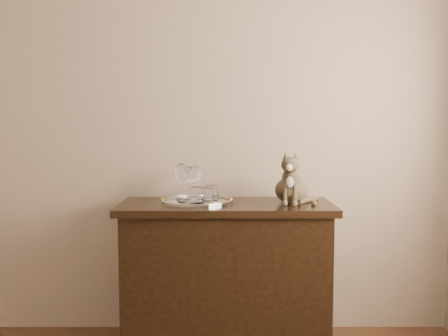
% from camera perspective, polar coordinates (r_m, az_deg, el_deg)
% --- Properties ---
extents(wall_back, '(4.00, 0.10, 2.70)m').
position_cam_1_polar(wall_back, '(3.15, -10.84, 5.96)').
color(wall_back, tan).
rests_on(wall_back, ground).
extents(sideboard, '(1.20, 0.50, 0.85)m').
position_cam_1_polar(sideboard, '(2.91, 0.23, -12.33)').
color(sideboard, black).
rests_on(sideboard, ground).
extents(tray, '(0.40, 0.40, 0.01)m').
position_cam_1_polar(tray, '(2.84, -3.13, -3.89)').
color(tray, silver).
rests_on(tray, sideboard).
extents(wine_glass_a, '(0.08, 0.08, 0.21)m').
position_cam_1_polar(wine_glass_a, '(2.89, -4.88, -1.57)').
color(wine_glass_a, silver).
rests_on(wine_glass_a, tray).
extents(wine_glass_b, '(0.07, 0.07, 0.19)m').
position_cam_1_polar(wine_glass_b, '(2.94, -3.87, -1.65)').
color(wine_glass_b, silver).
rests_on(wine_glass_b, tray).
extents(wine_glass_c, '(0.07, 0.07, 0.19)m').
position_cam_1_polar(wine_glass_c, '(2.82, -4.73, -1.95)').
color(wine_glass_c, silver).
rests_on(wine_glass_c, tray).
extents(wine_glass_d, '(0.08, 0.08, 0.20)m').
position_cam_1_polar(wine_glass_d, '(2.84, -3.32, -1.76)').
color(wine_glass_d, white).
rests_on(wine_glass_d, tray).
extents(tumbler_a, '(0.07, 0.07, 0.08)m').
position_cam_1_polar(tumbler_a, '(2.78, -1.90, -3.15)').
color(tumbler_a, white).
rests_on(tumbler_a, tray).
extents(tumbler_b, '(0.08, 0.08, 0.09)m').
position_cam_1_polar(tumbler_b, '(2.76, -3.18, -3.11)').
color(tumbler_b, white).
rests_on(tumbler_b, tray).
extents(tumbler_c, '(0.08, 0.08, 0.09)m').
position_cam_1_polar(tumbler_c, '(2.86, -1.43, -2.85)').
color(tumbler_c, white).
rests_on(tumbler_c, tray).
extents(cat, '(0.34, 0.33, 0.29)m').
position_cam_1_polar(cat, '(2.85, 7.73, -1.06)').
color(cat, '#483A2B').
rests_on(cat, sideboard).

